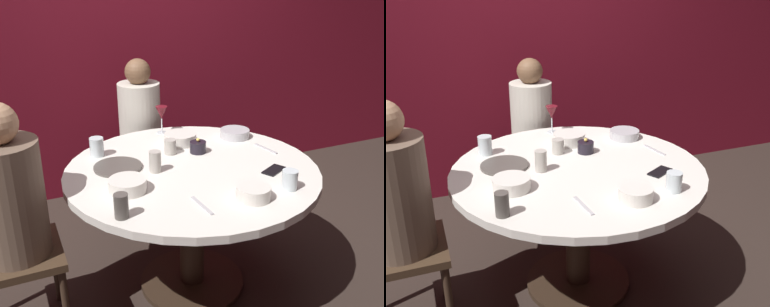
# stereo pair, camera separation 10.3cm
# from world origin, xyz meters

# --- Properties ---
(ground_plane) EXTENTS (8.00, 8.00, 0.00)m
(ground_plane) POSITION_xyz_m (0.00, 0.00, 0.00)
(ground_plane) COLOR #2D231E
(back_wall) EXTENTS (6.00, 0.10, 2.60)m
(back_wall) POSITION_xyz_m (0.00, 1.45, 1.30)
(back_wall) COLOR maroon
(back_wall) RESTS_ON ground
(dining_table) EXTENTS (1.34, 1.34, 0.74)m
(dining_table) POSITION_xyz_m (0.00, 0.00, 0.59)
(dining_table) COLOR silver
(dining_table) RESTS_ON ground
(seated_diner_left) EXTENTS (0.40, 0.40, 1.20)m
(seated_diner_left) POSITION_xyz_m (-0.91, 0.00, 0.74)
(seated_diner_left) COLOR #3F2D1E
(seated_diner_left) RESTS_ON ground
(seated_diner_back) EXTENTS (0.40, 0.40, 1.17)m
(seated_diner_back) POSITION_xyz_m (0.00, 0.90, 0.72)
(seated_diner_back) COLOR #3F2D1E
(seated_diner_back) RESTS_ON ground
(candle_holder) EXTENTS (0.09, 0.09, 0.09)m
(candle_holder) POSITION_xyz_m (0.12, 0.18, 0.78)
(candle_holder) COLOR black
(candle_holder) RESTS_ON dining_table
(wine_glass) EXTENTS (0.08, 0.08, 0.18)m
(wine_glass) POSITION_xyz_m (0.04, 0.57, 0.87)
(wine_glass) COLOR silver
(wine_glass) RESTS_ON dining_table
(dinner_plate) EXTENTS (0.25, 0.25, 0.01)m
(dinner_plate) POSITION_xyz_m (-0.36, 0.15, 0.75)
(dinner_plate) COLOR #4C4742
(dinner_plate) RESTS_ON dining_table
(cell_phone) EXTENTS (0.16, 0.13, 0.01)m
(cell_phone) POSITION_xyz_m (0.37, -0.21, 0.75)
(cell_phone) COLOR black
(cell_phone) RESTS_ON dining_table
(bowl_serving_large) EXTENTS (0.18, 0.18, 0.05)m
(bowl_serving_large) POSITION_xyz_m (0.43, 0.31, 0.77)
(bowl_serving_large) COLOR #B7B7BC
(bowl_serving_large) RESTS_ON dining_table
(bowl_salad_center) EXTENTS (0.16, 0.16, 0.06)m
(bowl_salad_center) POSITION_xyz_m (0.11, -0.43, 0.78)
(bowl_salad_center) COLOR silver
(bowl_salad_center) RESTS_ON dining_table
(bowl_small_white) EXTENTS (0.18, 0.18, 0.06)m
(bowl_small_white) POSITION_xyz_m (-0.39, -0.12, 0.77)
(bowl_small_white) COLOR silver
(bowl_small_white) RESTS_ON dining_table
(bowl_sauce_side) EXTENTS (0.19, 0.19, 0.06)m
(bowl_sauce_side) POSITION_xyz_m (0.08, 0.35, 0.78)
(bowl_sauce_side) COLOR silver
(bowl_sauce_side) RESTS_ON dining_table
(cup_near_candle) EXTENTS (0.06, 0.06, 0.11)m
(cup_near_candle) POSITION_xyz_m (-0.48, -0.35, 0.80)
(cup_near_candle) COLOR #4C4742
(cup_near_candle) RESTS_ON dining_table
(cup_by_left_diner) EXTENTS (0.06, 0.06, 0.11)m
(cup_by_left_diner) POSITION_xyz_m (-0.19, 0.03, 0.80)
(cup_by_left_diner) COLOR #B2ADA3
(cup_by_left_diner) RESTS_ON dining_table
(cup_by_right_diner) EXTENTS (0.08, 0.08, 0.11)m
(cup_by_right_diner) POSITION_xyz_m (-0.42, 0.36, 0.80)
(cup_by_right_diner) COLOR silver
(cup_by_right_diner) RESTS_ON dining_table
(cup_center_front) EXTENTS (0.08, 0.08, 0.10)m
(cup_center_front) POSITION_xyz_m (0.32, -0.42, 0.79)
(cup_center_front) COLOR silver
(cup_center_front) RESTS_ON dining_table
(cup_far_edge) EXTENTS (0.07, 0.07, 0.09)m
(cup_far_edge) POSITION_xyz_m (-0.04, 0.22, 0.79)
(cup_far_edge) COLOR #B2ADA3
(cup_far_edge) RESTS_ON dining_table
(fork_near_plate) EXTENTS (0.05, 0.18, 0.01)m
(fork_near_plate) POSITION_xyz_m (0.50, 0.06, 0.75)
(fork_near_plate) COLOR #B7B7BC
(fork_near_plate) RESTS_ON dining_table
(knife_near_plate) EXTENTS (0.03, 0.18, 0.01)m
(knife_near_plate) POSITION_xyz_m (-0.13, -0.40, 0.75)
(knife_near_plate) COLOR #B7B7BC
(knife_near_plate) RESTS_ON dining_table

